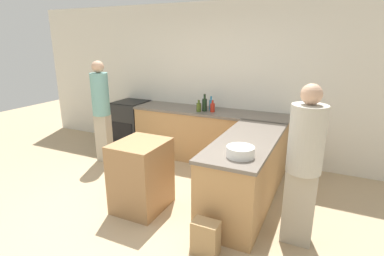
% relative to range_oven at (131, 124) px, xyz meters
% --- Properties ---
extents(ground_plane, '(14.00, 14.00, 0.00)m').
position_rel_range_oven_xyz_m(ground_plane, '(1.67, -2.13, -0.46)').
color(ground_plane, tan).
extents(wall_back, '(8.00, 0.06, 2.70)m').
position_rel_range_oven_xyz_m(wall_back, '(1.67, 0.36, 0.89)').
color(wall_back, silver).
rests_on(wall_back, ground_plane).
extents(counter_back, '(2.71, 0.68, 0.90)m').
position_rel_range_oven_xyz_m(counter_back, '(1.67, 0.00, -0.00)').
color(counter_back, tan).
rests_on(counter_back, ground_plane).
extents(counter_peninsula, '(0.69, 1.85, 0.90)m').
position_rel_range_oven_xyz_m(counter_peninsula, '(2.68, -1.23, -0.00)').
color(counter_peninsula, tan).
rests_on(counter_peninsula, ground_plane).
extents(range_oven, '(0.61, 0.66, 0.91)m').
position_rel_range_oven_xyz_m(range_oven, '(0.00, 0.00, 0.00)').
color(range_oven, black).
rests_on(range_oven, ground_plane).
extents(island_table, '(0.58, 0.67, 0.88)m').
position_rel_range_oven_xyz_m(island_table, '(1.52, -1.85, -0.01)').
color(island_table, '#997047').
rests_on(island_table, ground_plane).
extents(mixing_bowl, '(0.29, 0.29, 0.11)m').
position_rel_range_oven_xyz_m(mixing_bowl, '(2.77, -1.83, 0.50)').
color(mixing_bowl, white).
rests_on(mixing_bowl, counter_peninsula).
extents(dish_soap_bottle, '(0.07, 0.07, 0.24)m').
position_rel_range_oven_xyz_m(dish_soap_bottle, '(1.69, 0.04, 0.54)').
color(dish_soap_bottle, '#338CBF').
rests_on(dish_soap_bottle, counter_back).
extents(vinegar_bottle_clear, '(0.08, 0.08, 0.24)m').
position_rel_range_oven_xyz_m(vinegar_bottle_clear, '(1.56, 0.02, 0.54)').
color(vinegar_bottle_clear, silver).
rests_on(vinegar_bottle_clear, counter_back).
extents(olive_oil_bottle, '(0.08, 0.08, 0.20)m').
position_rel_range_oven_xyz_m(olive_oil_bottle, '(1.54, -0.15, 0.53)').
color(olive_oil_bottle, '#475B1E').
rests_on(olive_oil_bottle, counter_back).
extents(hot_sauce_bottle, '(0.08, 0.08, 0.20)m').
position_rel_range_oven_xyz_m(hot_sauce_bottle, '(1.76, -0.08, 0.53)').
color(hot_sauce_bottle, red).
rests_on(hot_sauce_bottle, counter_back).
extents(wine_bottle_dark, '(0.08, 0.08, 0.29)m').
position_rel_range_oven_xyz_m(wine_bottle_dark, '(1.61, -0.08, 0.56)').
color(wine_bottle_dark, black).
rests_on(wine_bottle_dark, counter_back).
extents(person_by_range, '(0.29, 0.29, 1.75)m').
position_rel_range_oven_xyz_m(person_by_range, '(0.03, -0.84, 0.51)').
color(person_by_range, '#ADA38E').
rests_on(person_by_range, ground_plane).
extents(person_at_peninsula, '(0.34, 0.34, 1.69)m').
position_rel_range_oven_xyz_m(person_at_peninsula, '(3.38, -1.71, 0.46)').
color(person_at_peninsula, '#ADA38E').
rests_on(person_at_peninsula, ground_plane).
extents(paper_bag, '(0.27, 0.17, 0.36)m').
position_rel_range_oven_xyz_m(paper_bag, '(2.59, -2.32, -0.27)').
color(paper_bag, '#A88456').
rests_on(paper_bag, ground_plane).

